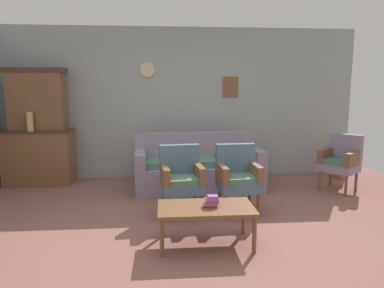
{
  "coord_description": "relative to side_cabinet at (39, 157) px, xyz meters",
  "views": [
    {
      "loc": [
        -0.35,
        -3.91,
        1.66
      ],
      "look_at": [
        0.07,
        1.05,
        0.85
      ],
      "focal_mm": 33.32,
      "sensor_mm": 36.0,
      "label": 1
    }
  ],
  "objects": [
    {
      "name": "ground_plane",
      "position": [
        2.45,
        -2.25,
        -0.47
      ],
      "size": [
        7.68,
        7.68,
        0.0
      ],
      "primitive_type": "plane",
      "color": "#84564C"
    },
    {
      "name": "wall_back_with_decor",
      "position": [
        2.45,
        0.38,
        0.89
      ],
      "size": [
        6.4,
        0.09,
        2.7
      ],
      "color": "#939E99",
      "rests_on": "ground"
    },
    {
      "name": "side_cabinet",
      "position": [
        0.0,
        0.0,
        0.0
      ],
      "size": [
        1.16,
        0.55,
        0.93
      ],
      "color": "brown",
      "rests_on": "ground"
    },
    {
      "name": "cabinet_upper_hutch",
      "position": [
        0.0,
        0.08,
        0.98
      ],
      "size": [
        0.99,
        0.38,
        1.03
      ],
      "color": "brown",
      "rests_on": "side_cabinet"
    },
    {
      "name": "vase_on_cabinet",
      "position": [
        -0.05,
        -0.19,
        0.62
      ],
      "size": [
        0.11,
        0.11,
        0.32
      ],
      "primitive_type": "cylinder",
      "color": "tan",
      "rests_on": "side_cabinet"
    },
    {
      "name": "floral_couch",
      "position": [
        2.67,
        -0.55,
        -0.14
      ],
      "size": [
        2.07,
        0.93,
        0.9
      ],
      "color": "gray",
      "rests_on": "ground"
    },
    {
      "name": "armchair_row_middle",
      "position": [
        2.34,
        -1.7,
        0.03
      ],
      "size": [
        0.57,
        0.55,
        0.9
      ],
      "color": "slate",
      "rests_on": "ground"
    },
    {
      "name": "armchair_near_cabinet",
      "position": [
        3.08,
        -1.69,
        0.03
      ],
      "size": [
        0.55,
        0.52,
        0.9
      ],
      "color": "slate",
      "rests_on": "ground"
    },
    {
      "name": "wingback_chair_by_fireplace",
      "position": [
        4.93,
        -0.82,
        0.03
      ],
      "size": [
        0.71,
        0.71,
        0.9
      ],
      "color": "gray",
      "rests_on": "ground"
    },
    {
      "name": "coffee_table",
      "position": [
        2.54,
        -2.63,
        -0.09
      ],
      "size": [
        1.0,
        0.56,
        0.42
      ],
      "color": "brown",
      "rests_on": "ground"
    },
    {
      "name": "book_stack_on_table",
      "position": [
        2.6,
        -2.64,
        0.01
      ],
      "size": [
        0.16,
        0.12,
        0.12
      ],
      "color": "#DE514C",
      "rests_on": "coffee_table"
    },
    {
      "name": "floor_vase_by_wall",
      "position": [
        5.3,
        -0.1,
        -0.14
      ],
      "size": [
        0.22,
        0.22,
        0.65
      ],
      "primitive_type": "cylinder",
      "color": "brown",
      "rests_on": "ground"
    }
  ]
}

